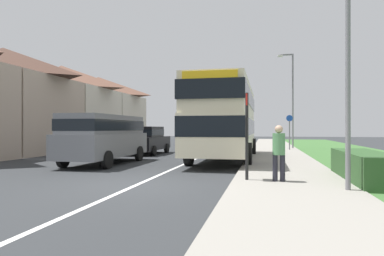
{
  "coord_description": "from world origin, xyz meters",
  "views": [
    {
      "loc": [
        3.51,
        -9.06,
        1.58
      ],
      "look_at": [
        0.63,
        4.38,
        1.6
      ],
      "focal_mm": 31.99,
      "sensor_mm": 36.0,
      "label": 1
    }
  ],
  "objects_px": {
    "parked_van_grey": "(105,135)",
    "pedestrian_at_stop": "(279,150)",
    "double_decker_bus": "(226,117)",
    "parked_car_black": "(147,139)",
    "street_lamp_near": "(343,18)",
    "cycle_route_sign": "(289,131)",
    "street_lamp_mid": "(291,94)",
    "bus_stop_sign": "(247,130)"
  },
  "relations": [
    {
      "from": "double_decker_bus",
      "to": "street_lamp_mid",
      "type": "height_order",
      "value": "street_lamp_mid"
    },
    {
      "from": "double_decker_bus",
      "to": "bus_stop_sign",
      "type": "height_order",
      "value": "double_decker_bus"
    },
    {
      "from": "double_decker_bus",
      "to": "street_lamp_near",
      "type": "relative_size",
      "value": 1.39
    },
    {
      "from": "parked_van_grey",
      "to": "cycle_route_sign",
      "type": "bearing_deg",
      "value": 50.84
    },
    {
      "from": "street_lamp_mid",
      "to": "cycle_route_sign",
      "type": "bearing_deg",
      "value": -98.01
    },
    {
      "from": "parked_van_grey",
      "to": "street_lamp_near",
      "type": "xyz_separation_m",
      "value": [
        8.8,
        -5.32,
        2.93
      ]
    },
    {
      "from": "parked_car_black",
      "to": "street_lamp_mid",
      "type": "xyz_separation_m",
      "value": [
        9.03,
        6.46,
        3.19
      ]
    },
    {
      "from": "street_lamp_near",
      "to": "parked_car_black",
      "type": "bearing_deg",
      "value": 128.5
    },
    {
      "from": "double_decker_bus",
      "to": "parked_van_grey",
      "type": "height_order",
      "value": "double_decker_bus"
    },
    {
      "from": "pedestrian_at_stop",
      "to": "street_lamp_near",
      "type": "height_order",
      "value": "street_lamp_near"
    },
    {
      "from": "cycle_route_sign",
      "to": "parked_car_black",
      "type": "bearing_deg",
      "value": -151.91
    },
    {
      "from": "double_decker_bus",
      "to": "parked_car_black",
      "type": "height_order",
      "value": "double_decker_bus"
    },
    {
      "from": "parked_van_grey",
      "to": "pedestrian_at_stop",
      "type": "xyz_separation_m",
      "value": [
        7.35,
        -4.3,
        -0.32
      ]
    },
    {
      "from": "bus_stop_sign",
      "to": "street_lamp_mid",
      "type": "distance_m",
      "value": 16.94
    },
    {
      "from": "parked_car_black",
      "to": "street_lamp_mid",
      "type": "relative_size",
      "value": 0.6
    },
    {
      "from": "pedestrian_at_stop",
      "to": "bus_stop_sign",
      "type": "bearing_deg",
      "value": 172.57
    },
    {
      "from": "double_decker_bus",
      "to": "parked_van_grey",
      "type": "xyz_separation_m",
      "value": [
        -5.05,
        -2.97,
        -0.85
      ]
    },
    {
      "from": "bus_stop_sign",
      "to": "street_lamp_near",
      "type": "height_order",
      "value": "street_lamp_near"
    },
    {
      "from": "parked_car_black",
      "to": "street_lamp_near",
      "type": "relative_size",
      "value": 0.59
    },
    {
      "from": "parked_car_black",
      "to": "street_lamp_near",
      "type": "xyz_separation_m",
      "value": [
        8.94,
        -11.25,
        3.29
      ]
    },
    {
      "from": "pedestrian_at_stop",
      "to": "parked_car_black",
      "type": "bearing_deg",
      "value": 126.23
    },
    {
      "from": "parked_car_black",
      "to": "cycle_route_sign",
      "type": "distance_m",
      "value": 9.96
    },
    {
      "from": "parked_van_grey",
      "to": "street_lamp_mid",
      "type": "distance_m",
      "value": 15.5
    },
    {
      "from": "parked_van_grey",
      "to": "pedestrian_at_stop",
      "type": "height_order",
      "value": "parked_van_grey"
    },
    {
      "from": "double_decker_bus",
      "to": "parked_car_black",
      "type": "relative_size",
      "value": 2.36
    },
    {
      "from": "parked_car_black",
      "to": "street_lamp_near",
      "type": "height_order",
      "value": "street_lamp_near"
    },
    {
      "from": "parked_car_black",
      "to": "pedestrian_at_stop",
      "type": "xyz_separation_m",
      "value": [
        7.49,
        -10.23,
        0.05
      ]
    },
    {
      "from": "bus_stop_sign",
      "to": "cycle_route_sign",
      "type": "bearing_deg",
      "value": 81.67
    },
    {
      "from": "street_lamp_mid",
      "to": "parked_car_black",
      "type": "bearing_deg",
      "value": -144.42
    },
    {
      "from": "double_decker_bus",
      "to": "pedestrian_at_stop",
      "type": "bearing_deg",
      "value": -72.43
    },
    {
      "from": "bus_stop_sign",
      "to": "parked_car_black",
      "type": "bearing_deg",
      "value": 123.18
    },
    {
      "from": "pedestrian_at_stop",
      "to": "cycle_route_sign",
      "type": "height_order",
      "value": "cycle_route_sign"
    },
    {
      "from": "parked_car_black",
      "to": "double_decker_bus",
      "type": "bearing_deg",
      "value": -29.61
    },
    {
      "from": "bus_stop_sign",
      "to": "street_lamp_near",
      "type": "bearing_deg",
      "value": -25.95
    },
    {
      "from": "street_lamp_mid",
      "to": "double_decker_bus",
      "type": "bearing_deg",
      "value": -112.22
    },
    {
      "from": "parked_van_grey",
      "to": "cycle_route_sign",
      "type": "height_order",
      "value": "cycle_route_sign"
    },
    {
      "from": "street_lamp_near",
      "to": "pedestrian_at_stop",
      "type": "bearing_deg",
      "value": 144.92
    },
    {
      "from": "cycle_route_sign",
      "to": "street_lamp_mid",
      "type": "relative_size",
      "value": 0.35
    },
    {
      "from": "double_decker_bus",
      "to": "parked_car_black",
      "type": "bearing_deg",
      "value": 150.39
    },
    {
      "from": "parked_van_grey",
      "to": "parked_car_black",
      "type": "distance_m",
      "value": 5.93
    },
    {
      "from": "parked_car_black",
      "to": "pedestrian_at_stop",
      "type": "height_order",
      "value": "parked_car_black"
    },
    {
      "from": "pedestrian_at_stop",
      "to": "bus_stop_sign",
      "type": "distance_m",
      "value": 1.05
    }
  ]
}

